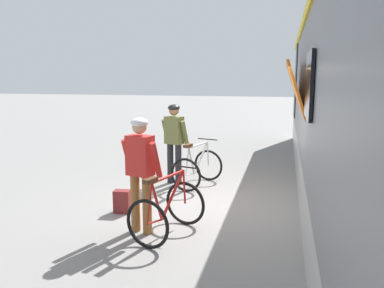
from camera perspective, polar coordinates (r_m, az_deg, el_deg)
The scene contains 6 objects.
ground_plane at distance 7.29m, azimuth 3.83°, elevation -8.96°, with size 80.00×80.00×0.00m, color gray.
cyclist_near_in_olive at distance 8.48m, azimuth -2.63°, elevation 1.06°, with size 0.66×0.45×1.76m.
cyclist_far_in_red at distance 5.83m, azimuth -7.59°, elevation -3.07°, with size 0.66×0.41×1.76m.
bicycle_near_white at distance 8.41m, azimuth 0.81°, elevation -3.53°, with size 0.97×1.22×0.99m.
bicycle_far_red at distance 5.84m, azimuth -3.64°, elevation -9.66°, with size 0.98×1.22×0.99m.
backpack_on_platform at distance 6.96m, azimuth -10.22°, elevation -8.31°, with size 0.28×0.18×0.40m, color maroon.
Camera 1 is at (1.14, -6.81, 2.35)m, focal length 36.29 mm.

